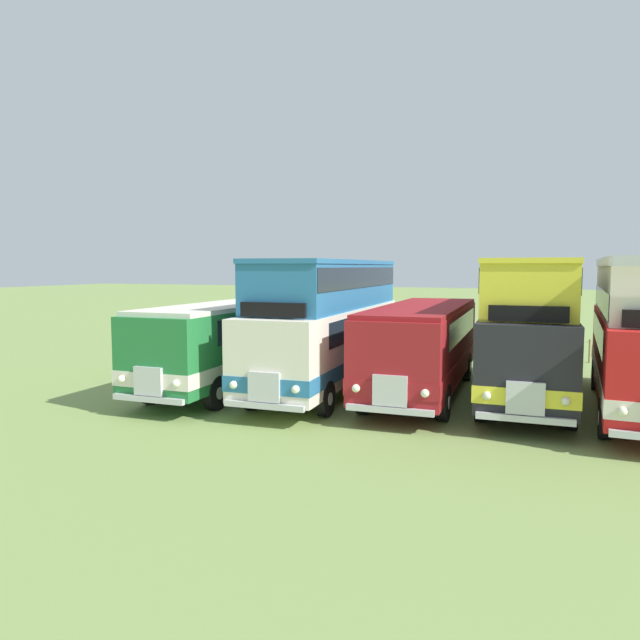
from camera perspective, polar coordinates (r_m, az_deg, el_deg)
name	(u,v)px	position (r m, az deg, el deg)	size (l,w,h in m)	color
ground_plane	(422,394)	(20.11, 9.93, -7.11)	(200.00, 200.00, 0.00)	#7A934C
bus_first_in_row	(246,335)	(21.78, -7.19, -1.43)	(2.68, 11.69, 2.99)	#237538
bus_second_in_row	(329,318)	(20.34, 0.84, 0.15)	(2.80, 10.60, 4.49)	silver
bus_third_in_row	(423,342)	(19.81, 10.01, -2.16)	(2.74, 9.82, 2.99)	maroon
bus_fourth_in_row	(528,323)	(19.88, 19.56, -0.27)	(2.76, 10.02, 4.49)	black
rope_fence_line	(459,342)	(28.81, 13.37, -2.14)	(19.11, 0.08, 1.05)	#8C704C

